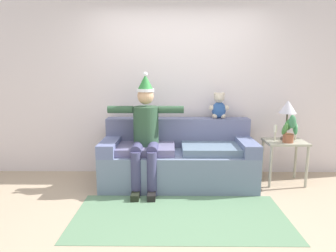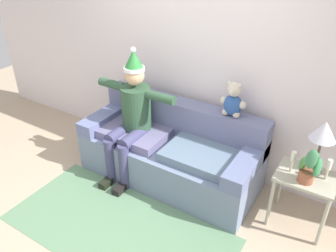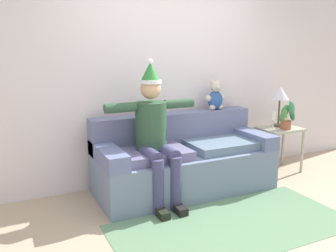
# 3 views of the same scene
# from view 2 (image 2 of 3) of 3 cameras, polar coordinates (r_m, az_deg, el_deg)

# --- Properties ---
(ground_plane) EXTENTS (10.00, 10.00, 0.00)m
(ground_plane) POSITION_cam_2_polar(r_m,az_deg,el_deg) (3.60, -8.54, -16.88)
(ground_plane) COLOR tan
(back_wall) EXTENTS (7.00, 0.10, 2.70)m
(back_wall) POSITION_cam_2_polar(r_m,az_deg,el_deg) (3.95, 4.62, 11.45)
(back_wall) COLOR silver
(back_wall) RESTS_ON ground_plane
(couch) EXTENTS (2.07, 0.86, 0.89)m
(couch) POSITION_cam_2_polar(r_m,az_deg,el_deg) (4.00, 0.59, -4.23)
(couch) COLOR slate
(couch) RESTS_ON ground_plane
(person_seated) EXTENTS (1.02, 0.77, 1.55)m
(person_seated) POSITION_cam_2_polar(r_m,az_deg,el_deg) (3.87, -6.21, 1.96)
(person_seated) COLOR #2E4E35
(person_seated) RESTS_ON ground_plane
(teddy_bear) EXTENTS (0.29, 0.17, 0.38)m
(teddy_bear) POSITION_cam_2_polar(r_m,az_deg,el_deg) (3.62, 10.89, 4.16)
(teddy_bear) COLOR #2D5294
(teddy_bear) RESTS_ON couch
(side_table) EXTENTS (0.55, 0.43, 0.61)m
(side_table) POSITION_cam_2_polar(r_m,az_deg,el_deg) (3.54, 22.03, -9.10)
(side_table) COLOR #A9A893
(side_table) RESTS_ON ground_plane
(table_lamp) EXTENTS (0.24, 0.24, 0.55)m
(table_lamp) POSITION_cam_2_polar(r_m,az_deg,el_deg) (3.32, 24.73, -1.14)
(table_lamp) COLOR #4E443D
(table_lamp) RESTS_ON side_table
(potted_plant) EXTENTS (0.22, 0.22, 0.40)m
(potted_plant) POSITION_cam_2_polar(r_m,az_deg,el_deg) (3.30, 22.68, -6.41)
(potted_plant) COLOR #955338
(potted_plant) RESTS_ON side_table
(candle_tall) EXTENTS (0.04, 0.04, 0.23)m
(candle_tall) POSITION_cam_2_polar(r_m,az_deg,el_deg) (3.39, 20.28, -5.25)
(candle_tall) COLOR beige
(candle_tall) RESTS_ON side_table
(candle_short) EXTENTS (0.04, 0.04, 0.22)m
(candle_short) POSITION_cam_2_polar(r_m,az_deg,el_deg) (3.43, 25.44, -6.25)
(candle_short) COLOR beige
(candle_short) RESTS_ON side_table
(area_rug) EXTENTS (2.31, 1.10, 0.01)m
(area_rug) POSITION_cam_2_polar(r_m,az_deg,el_deg) (3.60, -8.40, -16.71)
(area_rug) COLOR #608864
(area_rug) RESTS_ON ground_plane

